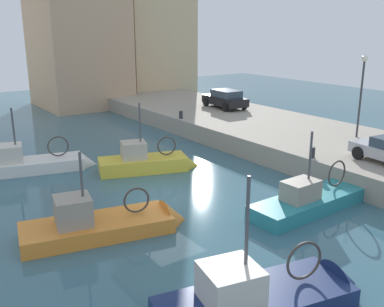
% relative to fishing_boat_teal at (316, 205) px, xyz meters
% --- Properties ---
extents(water_surface, '(80.00, 80.00, 0.00)m').
position_rel_fishing_boat_teal_xyz_m(water_surface, '(-4.73, 4.53, -0.11)').
color(water_surface, '#386070').
rests_on(water_surface, ground).
extents(quay_wall, '(9.00, 56.00, 1.20)m').
position_rel_fishing_boat_teal_xyz_m(quay_wall, '(6.77, 4.53, 0.49)').
color(quay_wall, '#9E9384').
rests_on(quay_wall, ground).
extents(fishing_boat_teal, '(6.95, 2.05, 4.30)m').
position_rel_fishing_boat_teal_xyz_m(fishing_boat_teal, '(0.00, 0.00, 0.00)').
color(fishing_boat_teal, teal).
rests_on(fishing_boat_teal, ground).
extents(fishing_boat_yellow, '(5.77, 3.36, 4.55)m').
position_rel_fishing_boat_teal_xyz_m(fishing_boat_yellow, '(-3.40, 8.71, 0.02)').
color(fishing_boat_yellow, gold).
rests_on(fishing_boat_yellow, ground).
extents(fishing_boat_white, '(6.70, 3.30, 4.39)m').
position_rel_fishing_boat_teal_xyz_m(fishing_boat_white, '(-8.52, 12.23, 0.04)').
color(fishing_boat_white, white).
rests_on(fishing_boat_white, ground).
extents(fishing_boat_navy, '(6.63, 3.23, 4.96)m').
position_rel_fishing_boat_teal_xyz_m(fishing_boat_navy, '(-6.84, -3.98, 0.04)').
color(fishing_boat_navy, navy).
rests_on(fishing_boat_navy, ground).
extents(fishing_boat_orange, '(6.66, 3.30, 4.26)m').
position_rel_fishing_boat_teal_xyz_m(fishing_boat_orange, '(-8.49, 2.95, 0.02)').
color(fishing_boat_orange, orange).
rests_on(fishing_boat_orange, ground).
extents(parked_car_black, '(2.28, 4.22, 1.47)m').
position_rel_fishing_boat_teal_xyz_m(parked_car_black, '(7.97, 16.05, 1.83)').
color(parked_car_black, black).
rests_on(parked_car_black, quay_wall).
extents(mooring_bollard_mid, '(0.28, 0.28, 0.55)m').
position_rel_fishing_boat_teal_xyz_m(mooring_bollard_mid, '(2.62, 2.53, 1.36)').
color(mooring_bollard_mid, '#2D2D33').
rests_on(mooring_bollard_mid, quay_wall).
extents(mooring_bollard_north, '(0.28, 0.28, 0.55)m').
position_rel_fishing_boat_teal_xyz_m(mooring_bollard_north, '(2.62, 14.53, 1.36)').
color(mooring_bollard_north, '#2D2D33').
rests_on(mooring_bollard_north, quay_wall).
extents(quay_streetlamp, '(0.36, 0.36, 4.83)m').
position_rel_fishing_boat_teal_xyz_m(quay_streetlamp, '(8.27, 3.90, 4.34)').
color(quay_streetlamp, '#38383D').
rests_on(quay_streetlamp, quay_wall).
extents(waterfront_building_central, '(7.96, 8.90, 13.81)m').
position_rel_fishing_boat_teal_xyz_m(waterfront_building_central, '(1.39, 30.38, 6.81)').
color(waterfront_building_central, tan).
rests_on(waterfront_building_central, ground).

